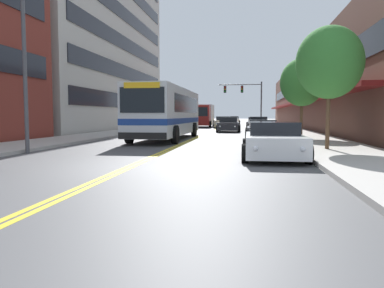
# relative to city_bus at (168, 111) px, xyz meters

# --- Properties ---
(ground_plane) EXTENTS (240.00, 240.00, 0.00)m
(ground_plane) POSITION_rel_city_bus_xyz_m (1.62, 24.00, -1.79)
(ground_plane) COLOR #4C4C4F
(sidewalk_left) EXTENTS (3.56, 106.00, 0.14)m
(sidewalk_left) POSITION_rel_city_bus_xyz_m (-5.66, 24.00, -1.72)
(sidewalk_left) COLOR #B2ADA5
(sidewalk_left) RESTS_ON ground_plane
(sidewalk_right) EXTENTS (3.56, 106.00, 0.14)m
(sidewalk_right) POSITION_rel_city_bus_xyz_m (8.89, 24.00, -1.72)
(sidewalk_right) COLOR #B2ADA5
(sidewalk_right) RESTS_ON ground_plane
(centre_line) EXTENTS (0.34, 106.00, 0.01)m
(centre_line) POSITION_rel_city_bus_xyz_m (1.62, 24.00, -1.79)
(centre_line) COLOR yellow
(centre_line) RESTS_ON ground_plane
(office_tower_left) EXTENTS (12.08, 29.58, 23.94)m
(office_tower_left) POSITION_rel_city_bus_xyz_m (-13.68, 15.52, 10.18)
(office_tower_left) COLOR #BCB7AD
(office_tower_left) RESTS_ON ground_plane
(storefront_row_right) EXTENTS (9.10, 68.00, 8.15)m
(storefront_row_right) POSITION_rel_city_bus_xyz_m (14.90, 24.00, 2.28)
(storefront_row_right) COLOR brown
(storefront_row_right) RESTS_ON ground_plane
(city_bus) EXTENTS (2.82, 11.61, 3.17)m
(city_bus) POSITION_rel_city_bus_xyz_m (0.00, 0.00, 0.00)
(city_bus) COLOR silver
(city_bus) RESTS_ON ground_plane
(car_navy_parked_left_near) EXTENTS (2.07, 4.18, 1.42)m
(car_navy_parked_left_near) POSITION_rel_city_bus_xyz_m (-2.66, 20.28, -1.13)
(car_navy_parked_left_near) COLOR #19234C
(car_navy_parked_left_near) RESTS_ON ground_plane
(car_white_parked_right_foreground) EXTENTS (2.20, 4.59, 1.29)m
(car_white_parked_right_foreground) POSITION_rel_city_bus_xyz_m (5.98, -10.01, -1.19)
(car_white_parked_right_foreground) COLOR white
(car_white_parked_right_foreground) RESTS_ON ground_plane
(car_silver_parked_right_mid) EXTENTS (2.01, 4.87, 1.29)m
(car_silver_parked_right_mid) POSITION_rel_city_bus_xyz_m (5.92, 23.27, -1.19)
(car_silver_parked_right_mid) COLOR #B7B7BC
(car_silver_parked_right_mid) RESTS_ON ground_plane
(car_black_parked_right_far) EXTENTS (2.06, 4.35, 1.39)m
(car_black_parked_right_far) POSITION_rel_city_bus_xyz_m (6.06, 11.74, -1.15)
(car_black_parked_right_far) COLOR black
(car_black_parked_right_far) RESTS_ON ground_plane
(car_dark_grey_parked_right_end) EXTENTS (2.19, 4.89, 1.22)m
(car_dark_grey_parked_right_end) POSITION_rel_city_bus_xyz_m (6.02, 0.95, -1.21)
(car_dark_grey_parked_right_end) COLOR #38383D
(car_dark_grey_parked_right_end) RESTS_ON ground_plane
(car_charcoal_moving_lead) EXTENTS (2.11, 4.26, 1.35)m
(car_charcoal_moving_lead) POSITION_rel_city_bus_xyz_m (3.35, 11.05, -1.16)
(car_charcoal_moving_lead) COLOR #232328
(car_charcoal_moving_lead) RESTS_ON ground_plane
(car_beige_moving_second) EXTENTS (2.04, 4.74, 1.35)m
(car_beige_moving_second) POSITION_rel_city_bus_xyz_m (2.78, 41.72, -1.17)
(car_beige_moving_second) COLOR #BCAD89
(car_beige_moving_second) RESTS_ON ground_plane
(car_champagne_moving_third) EXTENTS (2.09, 4.68, 1.38)m
(car_champagne_moving_third) POSITION_rel_city_bus_xyz_m (2.18, 21.44, -1.14)
(car_champagne_moving_third) COLOR beige
(car_champagne_moving_third) RESTS_ON ground_plane
(box_truck) EXTENTS (2.70, 6.85, 2.89)m
(box_truck) POSITION_rel_city_bus_xyz_m (-0.74, 25.18, -0.26)
(box_truck) COLOR maroon
(box_truck) RESTS_ON ground_plane
(traffic_signal_mast) EXTENTS (5.69, 0.38, 5.91)m
(traffic_signal_mast) POSITION_rel_city_bus_xyz_m (4.83, 26.63, 2.41)
(traffic_signal_mast) COLOR #47474C
(traffic_signal_mast) RESTS_ON ground_plane
(street_lamp_left_near) EXTENTS (2.00, 0.28, 8.14)m
(street_lamp_left_near) POSITION_rel_city_bus_xyz_m (-3.43, -9.65, 2.99)
(street_lamp_left_near) COLOR #47474C
(street_lamp_left_near) RESTS_ON ground_plane
(street_tree_right_near) EXTENTS (2.69, 2.69, 5.01)m
(street_tree_right_near) POSITION_rel_city_bus_xyz_m (8.33, -7.39, 1.88)
(street_tree_right_near) COLOR brown
(street_tree_right_near) RESTS_ON sidewalk_right
(street_tree_right_mid) EXTENTS (2.71, 2.71, 4.93)m
(street_tree_right_mid) POSITION_rel_city_bus_xyz_m (8.40, 0.78, 1.78)
(street_tree_right_mid) COLOR brown
(street_tree_right_mid) RESTS_ON sidewalk_right
(fire_hydrant) EXTENTS (0.34, 0.26, 0.79)m
(fire_hydrant) POSITION_rel_city_bus_xyz_m (7.56, -3.71, -1.26)
(fire_hydrant) COLOR red
(fire_hydrant) RESTS_ON sidewalk_right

